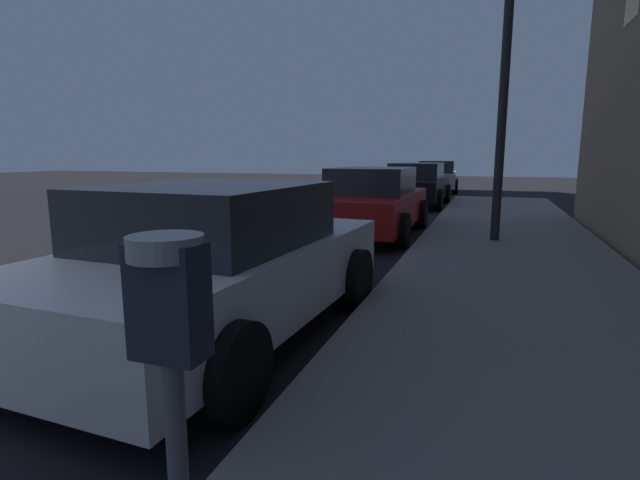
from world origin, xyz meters
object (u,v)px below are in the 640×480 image
at_px(car_red, 372,202).
at_px(car_silver, 437,176).
at_px(car_black, 416,184).
at_px(street_lamp, 509,11).
at_px(car_white, 217,262).
at_px(parking_meter, 172,359).

distance_m(car_red, car_silver, 13.21).
height_order(car_red, car_black, same).
bearing_deg(street_lamp, car_black, 109.01).
distance_m(car_red, car_black, 6.53).
distance_m(car_white, car_red, 6.24).
height_order(car_white, street_lamp, street_lamp).
bearing_deg(car_silver, car_black, -90.03).
relative_size(parking_meter, car_silver, 0.29).
xyz_separation_m(parking_meter, car_black, (-1.61, 15.62, -0.46)).
bearing_deg(car_black, street_lamp, -70.99).
bearing_deg(car_white, parking_meter, -60.54).
relative_size(car_white, car_silver, 0.89).
bearing_deg(car_red, parking_meter, -79.96).
height_order(parking_meter, car_silver, parking_meter).
xyz_separation_m(parking_meter, car_red, (-1.61, 9.09, -0.47)).
relative_size(parking_meter, car_black, 0.32).
bearing_deg(car_red, car_white, -90.01).
distance_m(car_silver, street_lamp, 14.56).
bearing_deg(car_red, car_silver, 89.98).
relative_size(car_white, car_red, 0.96).
distance_m(car_black, street_lamp, 8.40).
height_order(car_red, car_silver, same).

